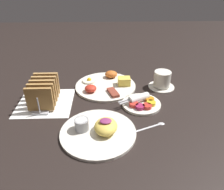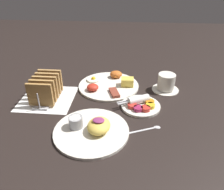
{
  "view_description": "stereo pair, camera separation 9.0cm",
  "coord_description": "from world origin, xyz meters",
  "px_view_note": "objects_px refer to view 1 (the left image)",
  "views": [
    {
      "loc": [
        0.03,
        -0.75,
        0.49
      ],
      "look_at": [
        0.05,
        0.02,
        0.03
      ],
      "focal_mm": 35.0,
      "sensor_mm": 36.0,
      "label": 1
    },
    {
      "loc": [
        0.12,
        -0.75,
        0.49
      ],
      "look_at": [
        0.05,
        0.02,
        0.03
      ],
      "focal_mm": 35.0,
      "sensor_mm": 36.0,
      "label": 2
    }
  ],
  "objects_px": {
    "plate_breakfast": "(106,85)",
    "coffee_cup": "(162,80)",
    "plate_foreground": "(99,130)",
    "plate_condiments": "(141,103)",
    "toast_rack": "(44,92)"
  },
  "relations": [
    {
      "from": "plate_foreground",
      "to": "plate_condiments",
      "type": "bearing_deg",
      "value": 44.97
    },
    {
      "from": "coffee_cup",
      "to": "plate_breakfast",
      "type": "bearing_deg",
      "value": 177.24
    },
    {
      "from": "plate_breakfast",
      "to": "plate_foreground",
      "type": "distance_m",
      "value": 0.33
    },
    {
      "from": "toast_rack",
      "to": "coffee_cup",
      "type": "distance_m",
      "value": 0.52
    },
    {
      "from": "plate_condiments",
      "to": "plate_foreground",
      "type": "height_order",
      "value": "plate_foreground"
    },
    {
      "from": "plate_breakfast",
      "to": "coffee_cup",
      "type": "height_order",
      "value": "coffee_cup"
    },
    {
      "from": "plate_condiments",
      "to": "coffee_cup",
      "type": "bearing_deg",
      "value": 52.06
    },
    {
      "from": "plate_foreground",
      "to": "coffee_cup",
      "type": "bearing_deg",
      "value": 48.12
    },
    {
      "from": "plate_condiments",
      "to": "plate_foreground",
      "type": "bearing_deg",
      "value": -135.03
    },
    {
      "from": "plate_breakfast",
      "to": "coffee_cup",
      "type": "xyz_separation_m",
      "value": [
        0.26,
        -0.01,
        0.03
      ]
    },
    {
      "from": "plate_breakfast",
      "to": "coffee_cup",
      "type": "relative_size",
      "value": 2.32
    },
    {
      "from": "plate_breakfast",
      "to": "plate_foreground",
      "type": "height_order",
      "value": "plate_foreground"
    },
    {
      "from": "plate_foreground",
      "to": "toast_rack",
      "type": "height_order",
      "value": "toast_rack"
    },
    {
      "from": "plate_foreground",
      "to": "coffee_cup",
      "type": "relative_size",
      "value": 2.14
    },
    {
      "from": "plate_breakfast",
      "to": "plate_condiments",
      "type": "relative_size",
      "value": 1.6
    }
  ]
}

